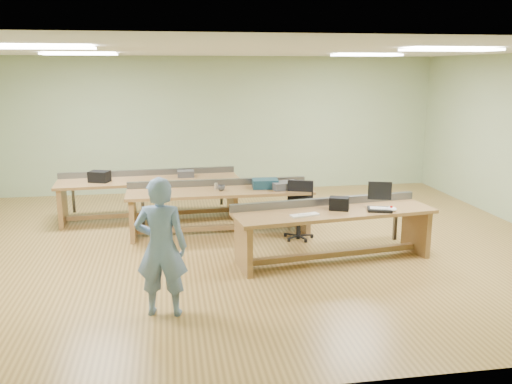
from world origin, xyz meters
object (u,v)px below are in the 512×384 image
Objects in this scene: workbench_front at (333,223)px; parts_bin_teal at (265,184)px; mug at (221,188)px; person at (161,247)px; camera_bag at (339,204)px; parts_bin_grey at (285,185)px; drinks_can at (216,186)px; workbench_back at (150,189)px; laptop_base at (380,210)px; workbench_mid at (220,200)px; task_chair at (299,218)px.

workbench_front is 6.96× the size of parts_bin_teal.
person is at bearing -108.21° from mug.
camera_bag is 0.61× the size of parts_bin_grey.
drinks_can is (0.89, 3.06, 0.00)m from person.
workbench_front is 2.13m from mug.
parts_bin_grey is at bearing -115.26° from person.
workbench_back reaches higher than mug.
parts_bin_teal is 3.51× the size of mug.
workbench_front is at bearing -174.64° from laptop_base.
parts_bin_grey is at bearing -24.44° from parts_bin_teal.
workbench_back is 4.15m from person.
laptop_base is (3.32, -2.86, 0.20)m from workbench_back.
person is 3.19m from drinks_can.
drinks_can is (-0.06, 0.03, 0.24)m from workbench_mid.
parts_bin_grey reaches higher than laptop_base.
laptop_base is at bearing -39.77° from workbench_mid.
parts_bin_teal is at bearing -32.18° from workbench_back.
workbench_mid is 3.30× the size of task_chair.
parts_bin_grey is (-1.03, 1.62, 0.04)m from laptop_base.
workbench_mid reaches higher than laptop_base.
workbench_front is 0.97× the size of workbench_mid.
task_chair is 0.85m from parts_bin_teal.
camera_bag reaches higher than laptop_base.
workbench_back is 2.61m from parts_bin_grey.
workbench_front is 2.27m from drinks_can.
drinks_can reaches higher than mug.
workbench_back is (-2.68, 2.72, 0.01)m from workbench_front.
task_chair is 1.38m from mug.
laptop_base is at bearing -34.82° from task_chair.
workbench_front is 3.82m from workbench_back.
workbench_back is at bearing 158.56° from camera_bag.
workbench_front is at bearing -75.12° from parts_bin_grey.
laptop_base is 2.22m from parts_bin_teal.
camera_bag is 2.17m from mug.
mug is (0.97, 2.94, -0.00)m from person.
camera_bag is 1.55m from parts_bin_grey.
workbench_back is at bearing 151.57° from parts_bin_grey.
camera_bag is 2.56× the size of drinks_can.
camera_bag is 2.26× the size of mug.
laptop_base is 0.36× the size of task_chair.
task_chair is (2.44, -1.61, -0.22)m from workbench_back.
camera_bag is 0.64× the size of parts_bin_teal.
camera_bag is (2.76, -2.72, 0.28)m from workbench_back.
task_chair is 7.65× the size of mug.
workbench_mid is 28.61× the size of drinks_can.
workbench_front is at bearing -46.10° from mug.
workbench_mid is 1.63m from workbench_back.
camera_bag is 2.31m from drinks_can.
task_chair reaches higher than workbench_front.
laptop_base is 3.11× the size of drinks_can.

